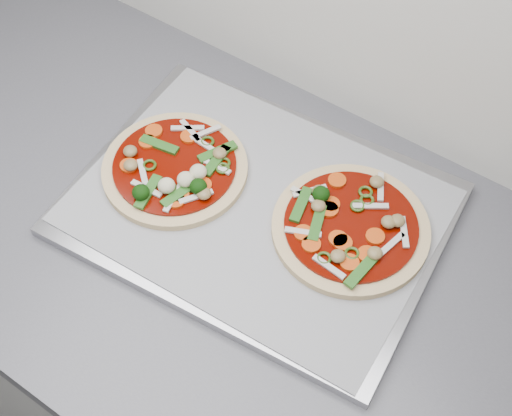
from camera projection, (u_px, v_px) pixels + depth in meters
The scene contains 6 objects.
base_cabinet at pixel (288, 413), 1.30m from camera, with size 3.60×0.60×0.86m, color beige.
countertop at pixel (300, 294), 0.93m from camera, with size 3.60×0.60×0.04m, color #595960.
baking_tray at pixel (257, 209), 0.98m from camera, with size 0.49×0.36×0.02m, color #9C9BA1.
parchment at pixel (257, 206), 0.97m from camera, with size 0.47×0.34×0.00m, color gray.
pizza_left at pixel (176, 169), 0.99m from camera, with size 0.24×0.24×0.03m.
pizza_right at pixel (350, 226), 0.94m from camera, with size 0.22×0.22×0.04m.
Camera 1 is at (0.21, 0.90, 1.70)m, focal length 50.00 mm.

